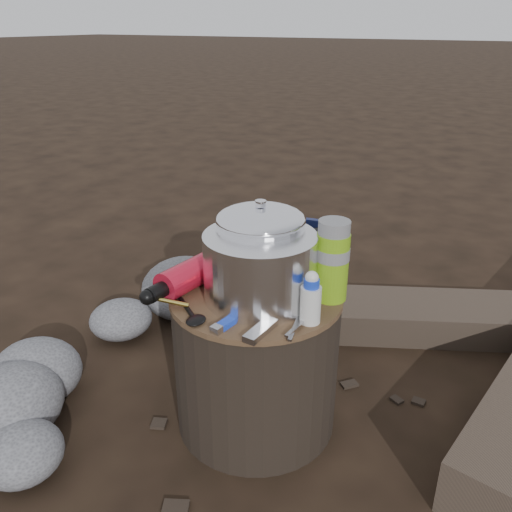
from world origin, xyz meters
The scene contains 16 objects.
ground centered at (0.00, 0.00, 0.00)m, with size 60.00×60.00×0.00m, color black.
stump centered at (0.00, 0.00, 0.19)m, with size 0.42×0.42×0.38m, color black.
rock_ring centered at (-0.41, 0.03, 0.10)m, with size 0.48×1.05×0.21m, color slate, non-canonical shape.
log_small centered at (0.49, 0.75, 0.05)m, with size 0.24×1.28×0.11m, color #3D3128.
foil_windscreen centered at (0.02, -0.01, 0.46)m, with size 0.26×0.26×0.16m, color white.
camping_pot centered at (-0.01, 0.04, 0.49)m, with size 0.21×0.21×0.21m, color white.
fuel_bottle centered at (-0.15, -0.03, 0.42)m, with size 0.07×0.30×0.07m, color red, non-canonical shape.
thermos centered at (0.16, 0.06, 0.48)m, with size 0.08×0.08×0.19m, color #6FA616.
travel_mug centered at (0.12, 0.13, 0.45)m, with size 0.09×0.09×0.13m, color black.
stuff_sack centered at (-0.09, 0.15, 0.44)m, with size 0.18×0.14×0.12m, color #DACA00.
food_pouch centered at (0.03, 0.17, 0.45)m, with size 0.11×0.02×0.14m, color #131B4B.
lighter centered at (0.02, -0.15, 0.39)m, with size 0.02×0.09×0.02m, color blue.
multitool centered at (0.10, -0.15, 0.39)m, with size 0.03×0.10×0.01m, color #B5B5BA.
pot_grabber centered at (0.15, -0.09, 0.39)m, with size 0.03×0.12×0.01m, color #B5B5BA, non-canonical shape.
spork centered at (-0.11, -0.14, 0.39)m, with size 0.03×0.16×0.01m, color black, non-canonical shape.
squeeze_bottle centered at (0.17, -0.06, 0.44)m, with size 0.05×0.05×0.11m, color silver.
Camera 1 is at (0.54, -0.97, 0.98)m, focal length 36.70 mm.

